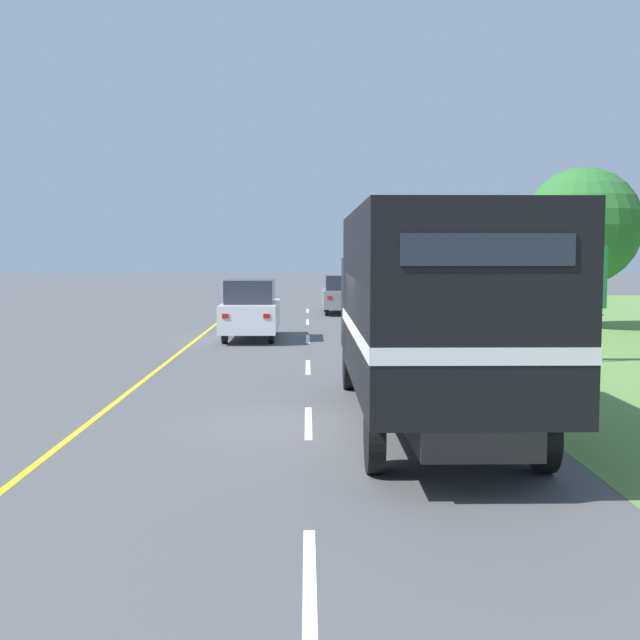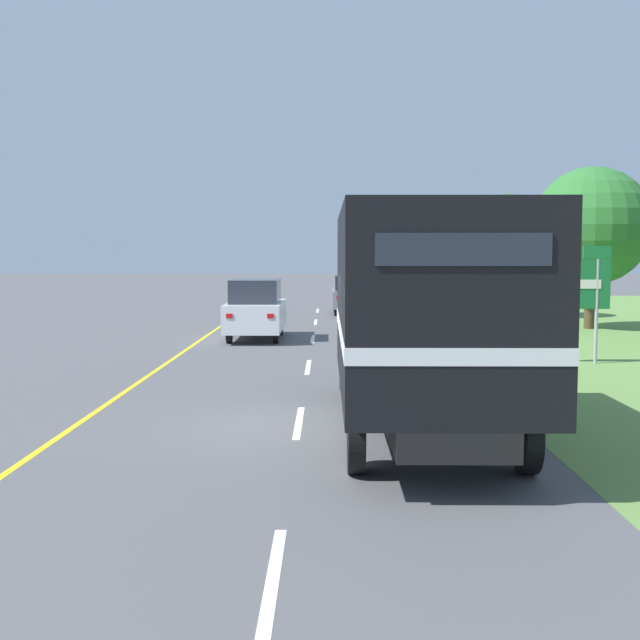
% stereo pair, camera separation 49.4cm
% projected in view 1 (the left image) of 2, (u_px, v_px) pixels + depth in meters
% --- Properties ---
extents(ground_plane, '(200.00, 200.00, 0.00)m').
position_uv_depth(ground_plane, '(308.00, 426.00, 13.27)').
color(ground_plane, '#515154').
extents(edge_line_yellow, '(0.12, 58.93, 0.01)m').
position_uv_depth(edge_line_yellow, '(187.00, 346.00, 24.56)').
color(edge_line_yellow, yellow).
rests_on(edge_line_yellow, ground).
extents(centre_dash_nearest, '(0.12, 2.60, 0.01)m').
position_uv_depth(centre_dash_nearest, '(310.00, 582.00, 6.97)').
color(centre_dash_nearest, white).
rests_on(centre_dash_nearest, ground).
extents(centre_dash_near, '(0.12, 2.60, 0.01)m').
position_uv_depth(centre_dash_near, '(308.00, 422.00, 13.55)').
color(centre_dash_near, white).
rests_on(centre_dash_near, ground).
extents(centre_dash_mid_a, '(0.12, 2.60, 0.01)m').
position_uv_depth(centre_dash_mid_a, '(308.00, 367.00, 20.13)').
color(centre_dash_mid_a, white).
rests_on(centre_dash_mid_a, ground).
extents(centre_dash_mid_b, '(0.12, 2.60, 0.01)m').
position_uv_depth(centre_dash_mid_b, '(308.00, 339.00, 26.70)').
color(centre_dash_mid_b, white).
rests_on(centre_dash_mid_b, ground).
extents(centre_dash_far, '(0.12, 2.60, 0.01)m').
position_uv_depth(centre_dash_far, '(308.00, 322.00, 33.28)').
color(centre_dash_far, white).
rests_on(centre_dash_far, ground).
extents(centre_dash_farthest, '(0.12, 2.60, 0.01)m').
position_uv_depth(centre_dash_farthest, '(308.00, 311.00, 39.86)').
color(centre_dash_farthest, white).
rests_on(centre_dash_farthest, ground).
extents(horse_trailer_truck, '(2.59, 8.68, 3.49)m').
position_uv_depth(horse_trailer_truck, '(430.00, 309.00, 12.86)').
color(horse_trailer_truck, black).
rests_on(horse_trailer_truck, ground).
extents(lead_car_white, '(1.80, 4.27, 2.00)m').
position_uv_depth(lead_car_white, '(251.00, 309.00, 26.55)').
color(lead_car_white, black).
rests_on(lead_car_white, ground).
extents(lead_car_grey_ahead, '(1.80, 4.12, 1.83)m').
position_uv_depth(lead_car_grey_ahead, '(342.00, 294.00, 37.82)').
color(lead_car_grey_ahead, black).
rests_on(lead_car_grey_ahead, ground).
extents(highway_sign, '(2.23, 0.09, 3.04)m').
position_uv_depth(highway_sign, '(566.00, 287.00, 20.79)').
color(highway_sign, '#9E9EA3').
rests_on(highway_sign, ground).
extents(roadside_tree_mid, '(4.42, 4.42, 6.08)m').
position_uv_depth(roadside_tree_mid, '(582.00, 227.00, 30.28)').
color(roadside_tree_mid, '#4C3823').
rests_on(roadside_tree_mid, ground).
extents(roadside_tree_far, '(3.53, 3.53, 5.49)m').
position_uv_depth(roadside_tree_far, '(498.00, 234.00, 35.90)').
color(roadside_tree_far, brown).
rests_on(roadside_tree_far, ground).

